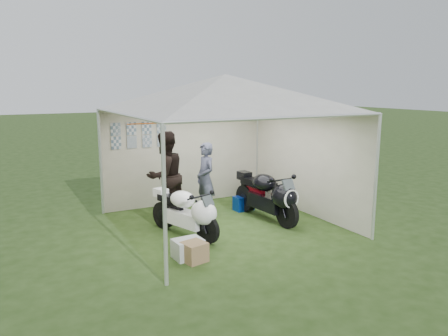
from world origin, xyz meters
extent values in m
plane|color=#253D13|center=(0.00, 0.00, 0.00)|extent=(80.00, 80.00, 0.00)
cylinder|color=silver|center=(-2.00, -2.00, 1.15)|extent=(0.06, 0.06, 2.30)
cylinder|color=silver|center=(2.00, -2.00, 1.15)|extent=(0.06, 0.06, 2.30)
cylinder|color=silver|center=(-2.00, 2.00, 1.15)|extent=(0.06, 0.06, 2.30)
cylinder|color=silver|center=(2.00, 2.00, 1.15)|extent=(0.06, 0.06, 2.30)
cube|color=silver|center=(0.00, 2.00, 1.15)|extent=(4.00, 0.02, 2.30)
cube|color=silver|center=(-2.00, 0.00, 1.15)|extent=(0.02, 4.00, 2.30)
cube|color=silver|center=(2.00, 0.00, 1.15)|extent=(0.02, 4.00, 2.30)
pyramid|color=silver|center=(0.00, 0.00, 2.65)|extent=(5.66, 5.66, 0.70)
cube|color=#99A5B7|center=(-1.65, 1.98, 1.85)|extent=(0.22, 0.02, 0.28)
cube|color=#99A5B7|center=(-1.30, 1.98, 1.85)|extent=(0.22, 0.02, 0.28)
cube|color=#99A5B7|center=(-0.95, 1.98, 1.85)|extent=(0.22, 0.01, 0.28)
cube|color=#99A5B7|center=(-0.60, 1.98, 1.85)|extent=(0.22, 0.01, 0.28)
cube|color=#99A5B7|center=(-1.65, 1.98, 1.55)|extent=(0.22, 0.02, 0.28)
cube|color=#99A5B7|center=(-1.30, 1.98, 1.55)|extent=(0.22, 0.01, 0.28)
cube|color=#99A5B7|center=(-0.95, 1.98, 1.55)|extent=(0.22, 0.02, 0.28)
cube|color=#99A5B7|center=(-0.60, 1.98, 1.55)|extent=(0.22, 0.01, 0.28)
cylinder|color=#D8590C|center=(0.20, 1.97, 1.95)|extent=(3.20, 0.02, 0.02)
cylinder|color=black|center=(-0.76, -0.77, 0.27)|extent=(0.25, 0.53, 0.53)
cylinder|color=black|center=(-1.16, 0.41, 0.27)|extent=(0.30, 0.55, 0.53)
cube|color=white|center=(-0.95, -0.22, 0.34)|extent=(0.56, 0.90, 0.27)
ellipsoid|color=white|center=(-0.79, -0.68, 0.55)|extent=(0.55, 0.63, 0.44)
ellipsoid|color=white|center=(-0.98, -0.13, 0.69)|extent=(0.55, 0.64, 0.31)
cube|color=black|center=(-1.09, 0.20, 0.64)|extent=(0.39, 0.58, 0.12)
cube|color=white|center=(-1.18, 0.48, 0.71)|extent=(0.27, 0.32, 0.16)
cube|color=black|center=(-1.06, 0.12, 0.49)|extent=(0.24, 0.49, 0.09)
cube|color=#3F474C|center=(-0.76, -0.78, 0.78)|extent=(0.24, 0.19, 0.19)
cylinder|color=black|center=(1.00, -0.73, 0.30)|extent=(0.15, 0.61, 0.60)
cylinder|color=black|center=(0.89, 0.67, 0.30)|extent=(0.20, 0.61, 0.60)
cube|color=black|center=(0.95, -0.08, 0.38)|extent=(0.41, 0.98, 0.30)
ellipsoid|color=black|center=(0.99, -0.63, 0.62)|extent=(0.50, 0.64, 0.50)
ellipsoid|color=black|center=(0.94, 0.02, 0.78)|extent=(0.49, 0.65, 0.35)
cube|color=black|center=(0.91, 0.42, 0.72)|extent=(0.31, 0.62, 0.14)
cube|color=black|center=(0.88, 0.75, 0.80)|extent=(0.24, 0.32, 0.18)
cube|color=maroon|center=(0.92, 0.32, 0.55)|extent=(0.14, 0.56, 0.10)
cube|color=#3F474C|center=(1.00, -0.75, 0.88)|extent=(0.25, 0.16, 0.21)
cylinder|color=white|center=(1.00, -0.85, 0.62)|extent=(0.36, 0.05, 0.36)
cube|color=blue|center=(0.88, 0.77, 0.16)|extent=(0.45, 0.30, 0.32)
imported|color=black|center=(-0.90, 0.97, 0.93)|extent=(1.10, 0.98, 1.86)
imported|color=slate|center=(-0.01, 0.89, 0.79)|extent=(0.38, 0.58, 1.59)
cube|color=black|center=(1.56, 1.41, 0.26)|extent=(0.63, 0.57, 0.53)
cube|color=silver|center=(-1.34, -1.22, 0.16)|extent=(0.49, 0.39, 0.31)
cube|color=olive|center=(-1.31, -1.40, 0.16)|extent=(0.42, 0.42, 0.31)
camera|label=1|loc=(-3.97, -7.49, 2.78)|focal=35.00mm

